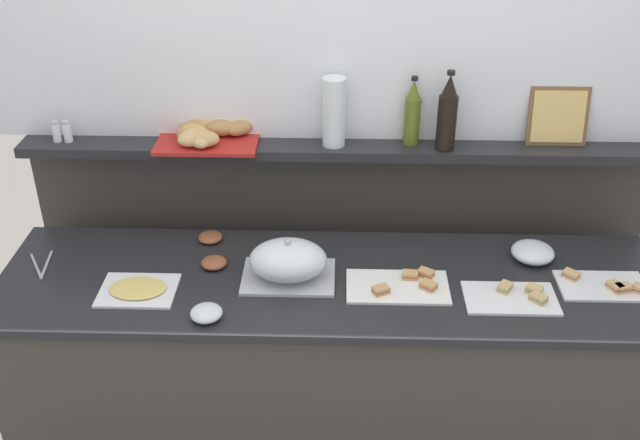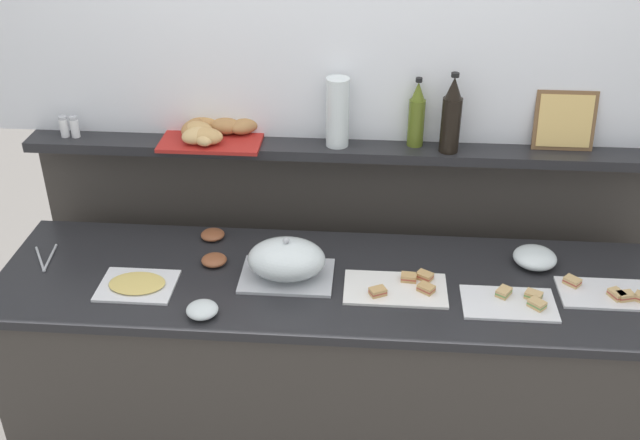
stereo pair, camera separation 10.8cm
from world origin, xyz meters
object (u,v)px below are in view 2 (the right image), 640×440
Objects in this scene: sandwich_platter_front at (607,293)px; condiment_bowl_teal at (213,235)px; pepper_shaker at (75,127)px; sandwich_platter_rear at (399,288)px; water_carafe at (338,112)px; wine_bottle_dark at (451,117)px; glass_bowl_medium at (535,258)px; sandwich_platter_side at (512,302)px; salt_shaker at (64,127)px; bread_basket at (209,131)px; framed_picture at (565,121)px; serving_tongs at (45,259)px; serving_cloche at (287,261)px; cold_cuts_platter at (137,285)px; condiment_bowl_cream at (214,260)px; olive_oil_bottle at (417,116)px; glass_bowl_large at (202,310)px.

sandwich_platter_front is 3.34× the size of condiment_bowl_teal.
sandwich_platter_front is 2.13m from pepper_shaker.
water_carafe is at bearing 117.43° from sandwich_platter_rear.
condiment_bowl_teal is 0.30× the size of wine_bottle_dark.
glass_bowl_medium is 0.59× the size of water_carafe.
salt_shaker is at bearing 162.73° from sandwich_platter_side.
pepper_shaker is 0.22× the size of bread_basket.
sandwich_platter_side is at bearing -40.06° from water_carafe.
serving_tongs is at bearing -167.63° from framed_picture.
serving_cloche reaches higher than glass_bowl_medium.
water_carafe is at bearing 139.94° from sandwich_platter_side.
condiment_bowl_teal is at bearing 59.87° from cold_cuts_platter.
condiment_bowl_cream is at bearing 34.56° from cold_cuts_platter.
sandwich_platter_front is at bearing -39.24° from glass_bowl_medium.
sandwich_platter_front is 0.74m from sandwich_platter_rear.
glass_bowl_medium is 0.40× the size of bread_basket.
condiment_bowl_teal is 0.74m from salt_shaker.
glass_bowl_medium is 0.71m from olive_oil_bottle.
sandwich_platter_side is 1.10m from condiment_bowl_cream.
serving_cloche is 2.09× the size of glass_bowl_medium.
condiment_bowl_cream is at bearing -76.89° from condiment_bowl_teal.
bread_basket reaches higher than cold_cuts_platter.
serving_cloche reaches higher than sandwich_platter_side.
serving_tongs is at bearing -95.14° from pepper_shaker.
sandwich_platter_side is 0.81m from serving_cloche.
condiment_bowl_teal reaches higher than cold_cuts_platter.
sandwich_platter_side and sandwich_platter_front have the same top height.
water_carafe is at bearing 0.00° from pepper_shaker.
wine_bottle_dark is at bearing -171.98° from framed_picture.
sandwich_platter_side is 3.37× the size of condiment_bowl_cream.
sandwich_platter_side is 0.96× the size of serving_cloche.
olive_oil_bottle is 0.82m from bread_basket.
framed_picture is at bearing 17.19° from condiment_bowl_cream.
wine_bottle_dark is (-0.33, 0.26, 0.45)m from glass_bowl_medium.
salt_shaker is 1.11m from water_carafe.
framed_picture is at bearing 2.52° from water_carafe.
serving_tongs is (-1.35, 0.09, -0.00)m from sandwich_platter_rear.
bread_basket is at bearing -178.69° from framed_picture.
framed_picture is (0.62, 0.52, 0.45)m from sandwich_platter_rear.
sandwich_platter_front is at bearing 8.82° from glass_bowl_large.
sandwich_platter_front is 0.68m from framed_picture.
glass_bowl_medium is at bearing -108.57° from framed_picture.
serving_cloche is 1.09m from salt_shaker.
condiment_bowl_cream is at bearing -79.50° from bread_basket.
olive_oil_bottle is at bearing 144.30° from sandwich_platter_front.
olive_oil_bottle is at bearing 1.01° from salt_shaker.
salt_shaker is 1.00× the size of pepper_shaker.
olive_oil_bottle is 0.14m from wine_bottle_dark.
condiment_bowl_cream is 0.96m from olive_oil_bottle.
framed_picture is at bearing 29.22° from glass_bowl_large.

